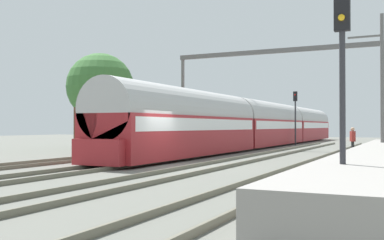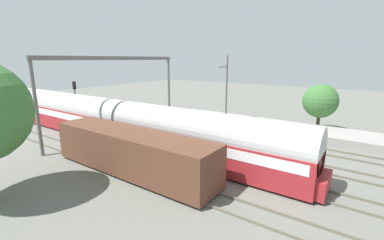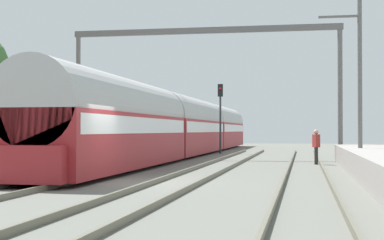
{
  "view_description": "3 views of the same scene",
  "coord_description": "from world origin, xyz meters",
  "views": [
    {
      "loc": [
        9.86,
        -18.28,
        1.8
      ],
      "look_at": [
        -1.98,
        6.41,
        2.16
      ],
      "focal_mm": 43.24,
      "sensor_mm": 36.0,
      "label": 1
    },
    {
      "loc": [
        -17.28,
        -4.31,
        7.6
      ],
      "look_at": [
        0.03,
        7.87,
        2.65
      ],
      "focal_mm": 24.47,
      "sensor_mm": 36.0,
      "label": 2
    },
    {
      "loc": [
        5.86,
        -18.83,
        1.69
      ],
      "look_at": [
        -0.99,
        18.43,
        2.34
      ],
      "focal_mm": 56.87,
      "sensor_mm": 36.0,
      "label": 3
    }
  ],
  "objects": [
    {
      "name": "railway_signal_far",
      "position": [
        -0.06,
        24.74,
        3.23
      ],
      "size": [
        0.36,
        0.3,
        5.04
      ],
      "color": "#2D2D33",
      "rests_on": "ground"
    },
    {
      "name": "person_crossing",
      "position": [
        6.47,
        11.83,
        1.03
      ],
      "size": [
        0.39,
        0.46,
        1.73
      ],
      "rotation": [
        0.0,
        0.0,
        5.15
      ],
      "color": "#282828",
      "rests_on": "ground"
    },
    {
      "name": "catenary_gantry",
      "position": [
        0.0,
        17.01,
        5.89
      ],
      "size": [
        16.28,
        0.28,
        7.86
      ],
      "color": "#605E5E",
      "rests_on": "ground"
    },
    {
      "name": "catenary_pole_east_mid",
      "position": [
        8.29,
        9.09,
        4.15
      ],
      "size": [
        1.9,
        0.2,
        8.0
      ],
      "color": "#605E5E",
      "rests_on": "ground"
    },
    {
      "name": "track_far_east",
      "position": [
        5.94,
        0.0,
        0.08
      ],
      "size": [
        1.52,
        60.0,
        0.16
      ],
      "color": "#646050",
      "rests_on": "ground"
    },
    {
      "name": "ground",
      "position": [
        0.0,
        0.0,
        0.0
      ],
      "size": [
        120.0,
        120.0,
        0.0
      ],
      "primitive_type": "plane",
      "color": "#64655D"
    },
    {
      "name": "track_east",
      "position": [
        1.98,
        0.0,
        0.08
      ],
      "size": [
        1.51,
        60.0,
        0.16
      ],
      "color": "#646050",
      "rests_on": "ground"
    },
    {
      "name": "freight_car",
      "position": [
        -5.94,
        8.7,
        1.47
      ],
      "size": [
        2.8,
        13.0,
        2.7
      ],
      "color": "#563323",
      "rests_on": "ground"
    },
    {
      "name": "passenger_train",
      "position": [
        -1.98,
        21.94,
        1.97
      ],
      "size": [
        2.93,
        49.2,
        3.82
      ],
      "color": "maroon",
      "rests_on": "ground"
    },
    {
      "name": "track_west",
      "position": [
        -1.98,
        0.0,
        0.08
      ],
      "size": [
        1.51,
        60.0,
        0.16
      ],
      "color": "#646050",
      "rests_on": "ground"
    }
  ]
}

